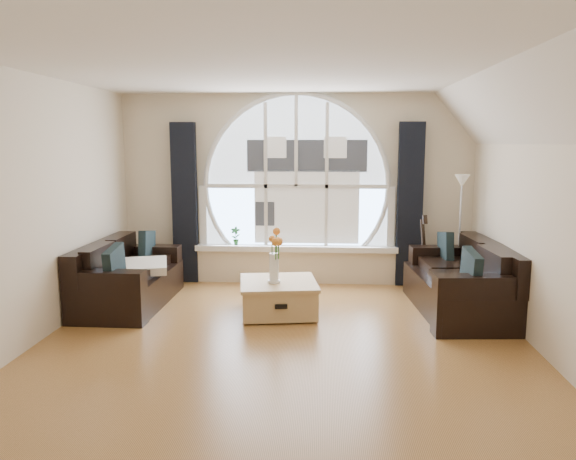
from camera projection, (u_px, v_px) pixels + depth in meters
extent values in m
cube|color=brown|center=(282.00, 349.00, 5.53)|extent=(5.00, 5.50, 0.01)
cube|color=silver|center=(282.00, 67.00, 5.11)|extent=(5.00, 5.50, 0.01)
cube|color=beige|center=(296.00, 189.00, 8.03)|extent=(5.00, 0.01, 2.70)
cube|color=beige|center=(238.00, 288.00, 2.61)|extent=(5.00, 0.01, 2.70)
cube|color=beige|center=(28.00, 211.00, 5.48)|extent=(0.01, 5.50, 2.70)
cube|color=beige|center=(552.00, 216.00, 5.16)|extent=(0.01, 5.50, 2.70)
cube|color=silver|center=(526.00, 105.00, 5.02)|extent=(0.92, 5.50, 0.72)
cube|color=silver|center=(296.00, 170.00, 7.96)|extent=(2.60, 0.06, 2.15)
cube|color=white|center=(296.00, 248.00, 8.06)|extent=(2.90, 0.22, 0.08)
cube|color=white|center=(296.00, 170.00, 7.93)|extent=(2.76, 0.08, 2.15)
cube|color=silver|center=(307.00, 179.00, 7.95)|extent=(1.70, 0.02, 1.50)
cube|color=black|center=(185.00, 203.00, 8.04)|extent=(0.35, 0.12, 2.30)
cube|color=black|center=(410.00, 205.00, 7.84)|extent=(0.35, 0.12, 2.30)
cube|color=black|center=(129.00, 274.00, 6.98)|extent=(0.92, 1.79, 0.79)
cube|color=black|center=(460.00, 280.00, 6.67)|extent=(1.08, 1.95, 0.84)
cube|color=#A88451|center=(278.00, 296.00, 6.64)|extent=(1.01, 1.01, 0.44)
cube|color=silver|center=(144.00, 266.00, 6.94)|extent=(0.68, 0.68, 0.10)
cube|color=white|center=(274.00, 250.00, 6.49)|extent=(0.24, 0.24, 0.70)
cube|color=#B2B2B2|center=(460.00, 234.00, 7.48)|extent=(0.24, 0.24, 1.60)
cube|color=#915B27|center=(422.00, 253.00, 7.64)|extent=(0.42, 0.34, 1.06)
imported|color=#1E6023|center=(236.00, 236.00, 8.09)|extent=(0.14, 0.10, 0.26)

